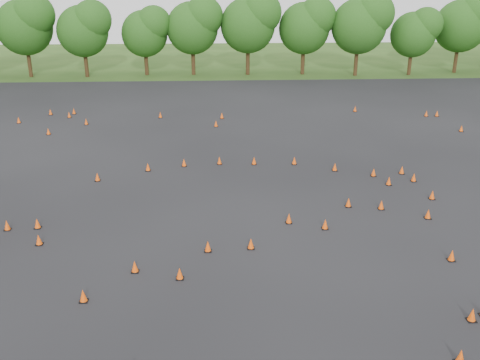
% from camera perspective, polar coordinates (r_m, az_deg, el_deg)
% --- Properties ---
extents(ground, '(140.00, 140.00, 0.00)m').
position_cam_1_polar(ground, '(23.54, 0.49, -6.25)').
color(ground, '#2D5119').
rests_on(ground, ground).
extents(asphalt_pad, '(62.00, 62.00, 0.00)m').
position_cam_1_polar(asphalt_pad, '(28.99, -0.20, -0.77)').
color(asphalt_pad, black).
rests_on(asphalt_pad, ground).
extents(treeline, '(86.87, 32.46, 11.05)m').
position_cam_1_polar(treeline, '(56.02, 0.82, 14.73)').
color(treeline, '#224E16').
rests_on(treeline, ground).
extents(traffic_cones, '(36.09, 32.72, 0.45)m').
position_cam_1_polar(traffic_cones, '(28.56, -0.24, -0.63)').
color(traffic_cones, '#FF540A').
rests_on(traffic_cones, asphalt_pad).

